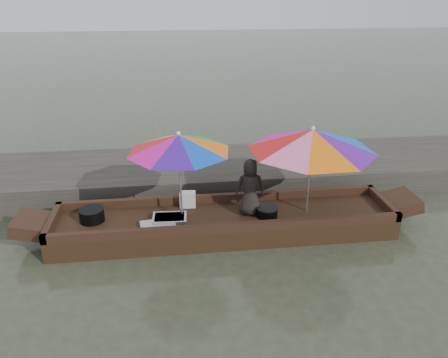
{
  "coord_description": "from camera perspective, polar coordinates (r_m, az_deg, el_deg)",
  "views": [
    {
      "loc": [
        -0.84,
        -6.62,
        3.98
      ],
      "look_at": [
        0.0,
        0.1,
        1.0
      ],
      "focal_mm": 35.0,
      "sensor_mm": 36.0,
      "label": 1
    }
  ],
  "objects": [
    {
      "name": "cooking_pot",
      "position": [
        7.72,
        -16.88,
        -4.54
      ],
      "size": [
        0.41,
        0.41,
        0.22
      ],
      "primitive_type": "cylinder",
      "color": "black",
      "rests_on": "boat_hull"
    },
    {
      "name": "vendor",
      "position": [
        7.45,
        3.42,
        -1.07
      ],
      "size": [
        0.52,
        0.36,
        1.02
      ],
      "primitive_type": "imported",
      "rotation": [
        0.0,
        0.0,
        3.07
      ],
      "color": "black",
      "rests_on": "boat_hull"
    },
    {
      "name": "tray_scallop",
      "position": [
        7.3,
        -8.62,
        -6.09
      ],
      "size": [
        0.62,
        0.47,
        0.06
      ],
      "primitive_type": "cube",
      "rotation": [
        0.0,
        0.0,
        0.14
      ],
      "color": "silver",
      "rests_on": "boat_hull"
    },
    {
      "name": "umbrella_stern",
      "position": [
        7.57,
        11.12,
        1.12
      ],
      "size": [
        2.77,
        2.77,
        1.55
      ],
      "primitive_type": null,
      "rotation": [
        0.0,
        0.0,
        -0.36
      ],
      "color": "blue",
      "rests_on": "boat_hull"
    },
    {
      "name": "umbrella_bow",
      "position": [
        7.21,
        -5.73,
        0.3
      ],
      "size": [
        2.05,
        2.05,
        1.55
      ],
      "primitive_type": null,
      "rotation": [
        0.0,
        0.0,
        0.24
      ],
      "color": "green",
      "rests_on": "boat_hull"
    },
    {
      "name": "charcoal_grill",
      "position": [
        7.56,
        5.65,
        -4.35
      ],
      "size": [
        0.36,
        0.36,
        0.17
      ],
      "primitive_type": "cylinder",
      "color": "black",
      "rests_on": "boat_hull"
    },
    {
      "name": "tray_crayfish",
      "position": [
        7.46,
        -7.12,
        -5.2
      ],
      "size": [
        0.59,
        0.42,
        0.09
      ],
      "primitive_type": "cube",
      "rotation": [
        0.0,
        0.0,
        -0.05
      ],
      "color": "silver",
      "rests_on": "boat_hull"
    },
    {
      "name": "boat_hull",
      "position": [
        7.69,
        0.09,
        -5.94
      ],
      "size": [
        5.87,
        1.2,
        0.35
      ],
      "primitive_type": "cube",
      "color": "black",
      "rests_on": "water"
    },
    {
      "name": "water",
      "position": [
        7.77,
        0.09,
        -7.06
      ],
      "size": [
        80.0,
        80.0,
        0.0
      ],
      "primitive_type": "plane",
      "color": "#333826",
      "rests_on": "ground"
    },
    {
      "name": "dock",
      "position": [
        9.62,
        -1.56,
        0.91
      ],
      "size": [
        22.0,
        2.2,
        0.5
      ],
      "primitive_type": "cube",
      "color": "#2D2B26",
      "rests_on": "ground"
    },
    {
      "name": "supply_bag",
      "position": [
        7.9,
        -4.76,
        -2.66
      ],
      "size": [
        0.29,
        0.24,
        0.26
      ],
      "primitive_type": "cube",
      "rotation": [
        0.0,
        0.0,
        -0.07
      ],
      "color": "silver",
      "rests_on": "boat_hull"
    }
  ]
}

